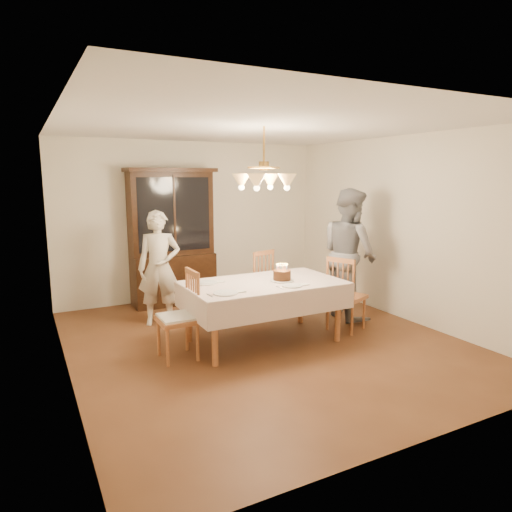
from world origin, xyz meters
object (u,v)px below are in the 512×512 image
china_hutch (172,239)px  elderly_woman (159,268)px  birthday_cake (282,276)px  chair_far_side (255,287)px  dining_table (264,288)px

china_hutch → elderly_woman: size_ratio=1.37×
elderly_woman → birthday_cake: bearing=-29.8°
chair_far_side → birthday_cake: bearing=-98.1°
dining_table → birthday_cake: bearing=-12.5°
china_hutch → birthday_cake: bearing=-73.6°
chair_far_side → elderly_woman: elderly_woman is taller
chair_far_side → birthday_cake: 1.08m
china_hutch → dining_table: bearing=-78.8°
chair_far_side → birthday_cake: (-0.14, -1.01, 0.38)m
china_hutch → birthday_cake: china_hutch is taller
dining_table → elderly_woman: (-0.94, 1.28, 0.11)m
chair_far_side → elderly_woman: bearing=166.1°
elderly_woman → birthday_cake: 1.77m
dining_table → elderly_woman: 1.59m
elderly_woman → birthday_cake: elderly_woman is taller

